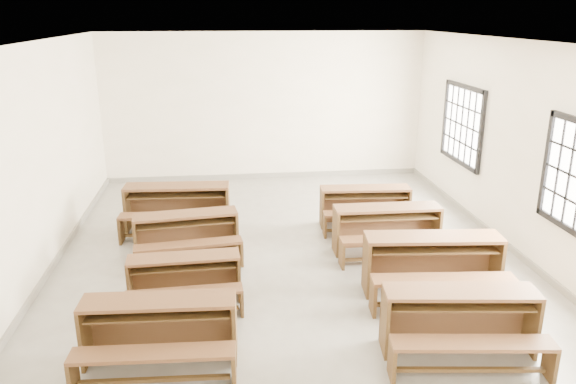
{
  "coord_description": "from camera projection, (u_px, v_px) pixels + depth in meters",
  "views": [
    {
      "loc": [
        -0.96,
        -7.96,
        3.57
      ],
      "look_at": [
        0.0,
        0.0,
        1.0
      ],
      "focal_mm": 35.0,
      "sensor_mm": 36.0,
      "label": 1
    }
  ],
  "objects": [
    {
      "name": "room",
      "position": [
        294.0,
        116.0,
        8.08
      ],
      "size": [
        8.5,
        8.5,
        3.2
      ],
      "color": "gray",
      "rests_on": "ground"
    },
    {
      "name": "desk_set_0",
      "position": [
        159.0,
        327.0,
        5.88
      ],
      "size": [
        1.65,
        0.91,
        0.72
      ],
      "rotation": [
        0.0,
        0.0,
        -0.05
      ],
      "color": "brown",
      "rests_on": "ground"
    },
    {
      "name": "desk_set_1",
      "position": [
        185.0,
        277.0,
        7.13
      ],
      "size": [
        1.44,
        0.79,
        0.64
      ],
      "rotation": [
        0.0,
        0.0,
        0.04
      ],
      "color": "brown",
      "rests_on": "ground"
    },
    {
      "name": "desk_set_2",
      "position": [
        187.0,
        232.0,
        8.46
      ],
      "size": [
        1.63,
        0.98,
        0.7
      ],
      "rotation": [
        0.0,
        0.0,
        0.12
      ],
      "color": "brown",
      "rests_on": "ground"
    },
    {
      "name": "desk_set_3",
      "position": [
        177.0,
        205.0,
        9.52
      ],
      "size": [
        1.81,
        1.01,
        0.79
      ],
      "rotation": [
        0.0,
        0.0,
        -0.06
      ],
      "color": "brown",
      "rests_on": "ground"
    },
    {
      "name": "desk_set_4",
      "position": [
        460.0,
        318.0,
        6.04
      ],
      "size": [
        1.74,
        1.05,
        0.74
      ],
      "rotation": [
        0.0,
        0.0,
        -0.12
      ],
      "color": "brown",
      "rests_on": "ground"
    },
    {
      "name": "desk_set_5",
      "position": [
        433.0,
        261.0,
        7.35
      ],
      "size": [
        1.85,
        1.08,
        0.8
      ],
      "rotation": [
        0.0,
        0.0,
        -0.09
      ],
      "color": "brown",
      "rests_on": "ground"
    },
    {
      "name": "desk_set_6",
      "position": [
        388.0,
        226.0,
        8.64
      ],
      "size": [
        1.65,
        0.88,
        0.74
      ],
      "rotation": [
        0.0,
        0.0,
        -0.02
      ],
      "color": "brown",
      "rests_on": "ground"
    },
    {
      "name": "desk_set_7",
      "position": [
        365.0,
        204.0,
        9.72
      ],
      "size": [
        1.6,
        0.9,
        0.7
      ],
      "rotation": [
        0.0,
        0.0,
        -0.07
      ],
      "color": "brown",
      "rests_on": "ground"
    }
  ]
}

